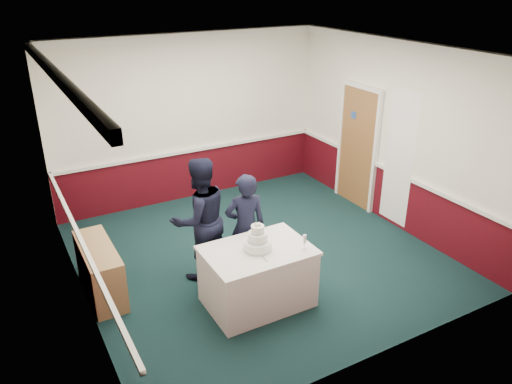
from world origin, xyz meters
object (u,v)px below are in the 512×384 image
cake_knife (264,257)px  person_woman (245,227)px  champagne_flute (305,240)px  sideboard (100,270)px  cake_table (258,276)px  person_man (200,219)px  wedding_cake (258,242)px

cake_knife → person_woman: (0.19, 0.82, -0.02)m
champagne_flute → cake_knife: bearing=171.4°
sideboard → cake_knife: size_ratio=5.45×
cake_table → person_woman: size_ratio=0.86×
cake_table → person_man: 1.12m
cake_knife → wedding_cake: bearing=90.5°
sideboard → cake_table: bearing=-34.9°
wedding_cake → champagne_flute: 0.57m
sideboard → cake_table: size_ratio=0.91×
person_man → person_woman: size_ratio=1.13×
wedding_cake → cake_knife: 0.23m
wedding_cake → champagne_flute: wedding_cake is taller
cake_knife → person_man: size_ratio=0.13×
cake_table → wedding_cake: size_ratio=3.63×
person_man → person_woman: bearing=142.7°
cake_table → person_man: (-0.36, 0.95, 0.47)m
sideboard → champagne_flute: 2.70m
sideboard → person_man: 1.45m
champagne_flute → person_woman: size_ratio=0.13×
person_woman → person_man: bearing=-19.3°
sideboard → cake_knife: cake_knife is taller
cake_table → person_man: bearing=110.7°
cake_table → wedding_cake: 0.50m
sideboard → wedding_cake: (1.70, -1.18, 0.55)m
cake_knife → champagne_flute: 0.55m
cake_knife → champagne_flute: champagne_flute is taller
wedding_cake → cake_knife: bearing=-98.5°
champagne_flute → person_man: size_ratio=0.12×
cake_table → person_woman: bearing=75.6°
sideboard → person_woman: (1.86, -0.56, 0.42)m
sideboard → person_man: (1.34, -0.23, 0.52)m
sideboard → wedding_cake: wedding_cake is taller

